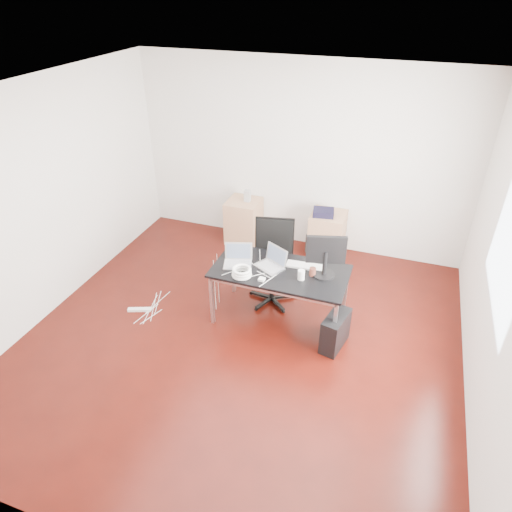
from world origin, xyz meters
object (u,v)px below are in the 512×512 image
(filing_cabinet_left, at_px, (244,221))
(filing_cabinet_right, at_px, (327,235))
(office_chair, at_px, (273,258))
(desk, at_px, (280,274))
(pc_tower, at_px, (335,331))

(filing_cabinet_left, bearing_deg, filing_cabinet_right, 0.00)
(office_chair, relative_size, filing_cabinet_right, 1.54)
(filing_cabinet_left, bearing_deg, desk, -56.84)
(office_chair, distance_m, filing_cabinet_left, 1.60)
(filing_cabinet_left, distance_m, pc_tower, 2.71)
(desk, bearing_deg, filing_cabinet_left, 123.16)
(desk, xyz_separation_m, office_chair, (-0.22, 0.41, -0.07))
(office_chair, bearing_deg, pc_tower, -46.76)
(filing_cabinet_left, relative_size, filing_cabinet_right, 1.00)
(desk, relative_size, office_chair, 1.48)
(office_chair, bearing_deg, filing_cabinet_left, 112.36)
(desk, distance_m, filing_cabinet_right, 1.75)
(filing_cabinet_left, bearing_deg, pc_tower, -46.40)
(filing_cabinet_right, bearing_deg, desk, -97.79)
(filing_cabinet_right, bearing_deg, office_chair, -109.16)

